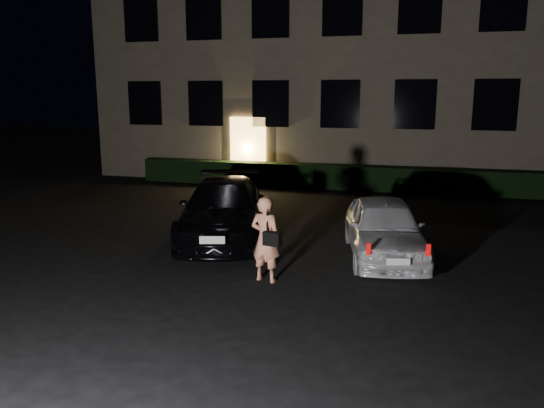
# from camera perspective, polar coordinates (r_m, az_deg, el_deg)

# --- Properties ---
(ground) EXTENTS (80.00, 80.00, 0.00)m
(ground) POSITION_cam_1_polar(r_m,az_deg,el_deg) (9.48, -2.91, -9.02)
(ground) COLOR black
(ground) RESTS_ON ground
(building) EXTENTS (20.00, 8.11, 12.00)m
(building) POSITION_cam_1_polar(r_m,az_deg,el_deg) (23.71, 9.02, 18.00)
(building) COLOR brown
(building) RESTS_ON ground
(hedge) EXTENTS (15.00, 0.70, 0.85)m
(hedge) POSITION_cam_1_polar(r_m,az_deg,el_deg) (19.33, 6.94, 2.93)
(hedge) COLOR black
(hedge) RESTS_ON ground
(sedan) EXTENTS (3.08, 5.01, 1.35)m
(sedan) POSITION_cam_1_polar(r_m,az_deg,el_deg) (12.65, -5.26, -0.54)
(sedan) COLOR black
(sedan) RESTS_ON ground
(hatch) EXTENTS (2.19, 3.89, 1.25)m
(hatch) POSITION_cam_1_polar(r_m,az_deg,el_deg) (11.28, 11.98, -2.55)
(hatch) COLOR silver
(hatch) RESTS_ON ground
(man) EXTENTS (0.66, 0.50, 1.58)m
(man) POSITION_cam_1_polar(r_m,az_deg,el_deg) (9.59, -0.69, -3.79)
(man) COLOR #F5936F
(man) RESTS_ON ground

